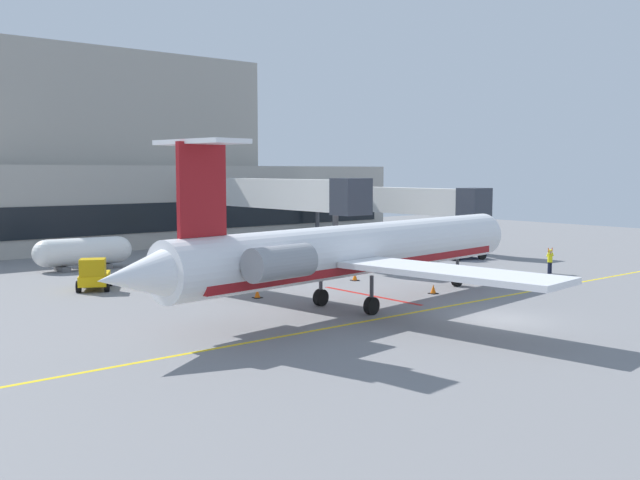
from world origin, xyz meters
TOP-DOWN VIEW (x-y plane):
  - ground at (-0.00, 0.00)m, footprint 120.00×120.00m
  - terminal_building at (-5.05, 46.47)m, footprint 78.10×12.65m
  - jet_bridge_west at (20.01, 27.54)m, footprint 2.40×23.37m
  - jet_bridge_east at (5.78, 27.43)m, footprint 2.40×23.60m
  - regional_jet at (-3.65, 6.71)m, footprint 30.27×24.37m
  - baggage_tug at (-11.84, 21.13)m, footprint 3.05×3.54m
  - pushback_tractor at (8.50, 19.41)m, footprint 3.44×3.26m
  - belt_loader at (17.38, 16.84)m, footprint 3.74×2.89m
  - fuel_tank at (-8.83, 30.41)m, footprint 7.09×2.68m
  - marshaller at (15.68, 7.44)m, footprint 0.83×0.34m
  - safety_cone_alpha at (3.00, 7.06)m, footprint 0.47×0.47m
  - safety_cone_bravo at (2.90, 13.79)m, footprint 0.47×0.47m
  - safety_cone_charlie at (-5.80, 12.50)m, footprint 0.47×0.47m

SIDE VIEW (x-z plane):
  - ground at x=0.00m, z-range -0.10..0.00m
  - safety_cone_alpha at x=3.00m, z-range -0.03..0.52m
  - safety_cone_bravo at x=2.90m, z-range -0.03..0.52m
  - safety_cone_charlie at x=-5.80m, z-range -0.03..0.52m
  - belt_loader at x=17.38m, z-range -0.07..1.82m
  - baggage_tug at x=-11.84m, z-range -0.09..1.89m
  - pushback_tractor at x=8.50m, z-range -0.09..1.92m
  - marshaller at x=15.68m, z-range 0.00..1.83m
  - fuel_tank at x=-8.83m, z-range 0.15..2.49m
  - regional_jet at x=-3.65m, z-range -1.19..7.31m
  - jet_bridge_west at x=20.01m, z-range 1.53..7.30m
  - jet_bridge_east at x=5.78m, z-range 1.96..8.65m
  - terminal_building at x=-5.05m, z-range -2.98..15.87m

